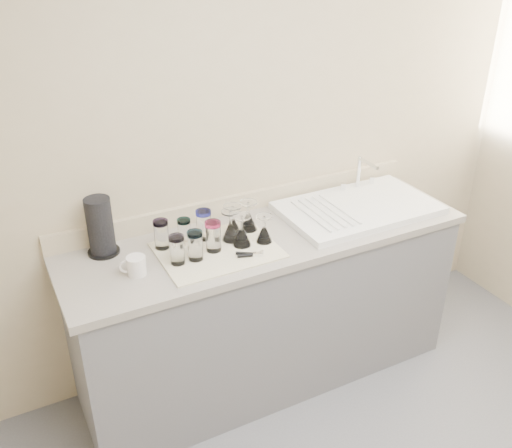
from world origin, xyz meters
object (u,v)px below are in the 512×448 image
goblet_extra (231,230)px  white_mug (136,266)px  tumbler_cyan (184,231)px  can_opener (250,254)px  goblet_back_left (233,225)px  tumbler_magenta (177,250)px  tumbler_lavender (213,236)px  tumbler_blue (195,245)px  tumbler_teal (161,234)px  goblet_back_right (248,220)px  goblet_front_left (242,235)px  goblet_front_right (264,233)px  tumbler_purple (204,224)px  sink_unit (358,207)px  paper_towel_roll (100,227)px

goblet_extra → white_mug: bearing=-171.2°
tumbler_cyan → can_opener: (0.22, -0.25, -0.06)m
goblet_back_left → goblet_extra: 0.05m
tumbler_magenta → tumbler_lavender: size_ratio=0.93×
can_opener → tumbler_blue: bearing=158.9°
tumbler_teal → goblet_back_left: 0.35m
tumbler_teal → goblet_back_right: (0.44, -0.03, -0.02)m
tumbler_teal → tumbler_cyan: tumbler_teal is taller
goblet_back_right → goblet_front_left: goblet_front_left is taller
tumbler_blue → goblet_back_left: goblet_back_left is taller
goblet_front_right → goblet_back_right: bearing=95.0°
tumbler_purple → goblet_extra: goblet_extra is taller
tumbler_magenta → can_opener: bearing=-16.6°
tumbler_magenta → tumbler_purple: bearing=38.8°
goblet_back_right → white_mug: goblet_back_right is taller
sink_unit → goblet_front_right: (-0.61, -0.08, 0.04)m
tumbler_magenta → goblet_front_right: size_ratio=1.00×
goblet_front_left → paper_towel_roll: paper_towel_roll is taller
goblet_front_right → goblet_extra: (-0.13, 0.09, 0.01)m
tumbler_cyan → tumbler_blue: size_ratio=0.90×
tumbler_magenta → paper_towel_roll: paper_towel_roll is taller
tumbler_blue → can_opener: size_ratio=1.16×
tumbler_lavender → paper_towel_roll: bearing=153.9°
tumbler_cyan → paper_towel_roll: 0.39m
tumbler_blue → goblet_front_right: size_ratio=1.02×
goblet_back_left → tumbler_purple: bearing=168.1°
goblet_back_left → paper_towel_roll: bearing=167.8°
tumbler_purple → goblet_back_left: goblet_back_left is taller
tumbler_teal → tumbler_cyan: 0.11m
tumbler_magenta → goblet_front_left: (0.33, 0.01, -0.02)m
tumbler_lavender → goblet_extra: goblet_extra is taller
tumbler_teal → tumbler_blue: 0.20m
goblet_back_left → can_opener: bearing=-94.3°
tumbler_lavender → goblet_front_right: bearing=-8.0°
tumbler_magenta → tumbler_blue: 0.09m
tumbler_purple → white_mug: size_ratio=1.17×
sink_unit → tumbler_cyan: sink_unit is taller
sink_unit → tumbler_blue: size_ratio=5.79×
can_opener → white_mug: white_mug is taller
goblet_front_right → tumbler_cyan: bearing=155.1°
tumbler_blue → can_opener: 0.26m
tumbler_teal → goblet_front_right: bearing=-20.3°
goblet_front_right → tumbler_blue: bearing=-179.9°
tumbler_blue → goblet_back_right: bearing=22.8°
tumbler_purple → goblet_back_right: goblet_back_right is taller
tumbler_magenta → can_opener: size_ratio=1.14×
sink_unit → goblet_back_right: sink_unit is taller
goblet_front_left → goblet_extra: (-0.03, 0.07, -0.00)m
tumbler_blue → goblet_front_right: (0.35, 0.00, -0.02)m
tumbler_purple → sink_unit: bearing=-5.7°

